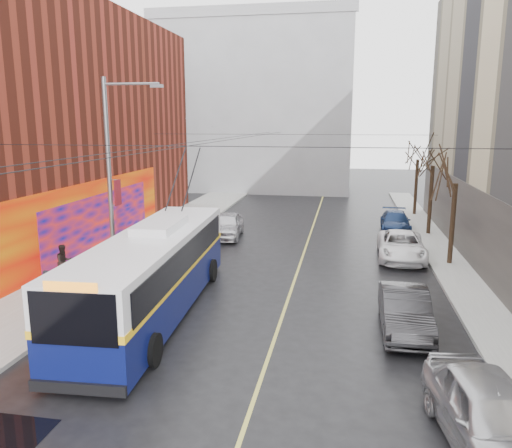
# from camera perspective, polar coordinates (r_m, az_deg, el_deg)

# --- Properties ---
(ground) EXTENTS (140.00, 140.00, 0.00)m
(ground) POSITION_cam_1_polar(r_m,az_deg,el_deg) (12.70, -9.22, -22.97)
(ground) COLOR black
(ground) RESTS_ON ground
(sidewalk_left) EXTENTS (4.00, 60.00, 0.15)m
(sidewalk_left) POSITION_cam_1_polar(r_m,az_deg,el_deg) (25.74, -17.23, -4.96)
(sidewalk_left) COLOR gray
(sidewalk_left) RESTS_ON ground
(sidewalk_right) EXTENTS (2.00, 60.00, 0.15)m
(sidewalk_right) POSITION_cam_1_polar(r_m,az_deg,el_deg) (23.54, 22.99, -6.92)
(sidewalk_right) COLOR gray
(sidewalk_right) RESTS_ON ground
(lane_line) EXTENTS (0.12, 50.00, 0.01)m
(lane_line) POSITION_cam_1_polar(r_m,az_deg,el_deg) (24.96, 4.86, -5.15)
(lane_line) COLOR #BFB74C
(lane_line) RESTS_ON ground
(building_far) EXTENTS (20.50, 12.10, 18.00)m
(building_far) POSITION_cam_1_polar(r_m,az_deg,el_deg) (55.68, 0.29, 13.48)
(building_far) COLOR gray
(building_far) RESTS_ON ground
(streetlight_pole) EXTENTS (2.65, 0.60, 9.00)m
(streetlight_pole) POSITION_cam_1_polar(r_m,az_deg,el_deg) (22.24, -16.05, 5.13)
(streetlight_pole) COLOR slate
(streetlight_pole) RESTS_ON ground
(catenary_wires) EXTENTS (18.00, 60.00, 0.22)m
(catenary_wires) POSITION_cam_1_polar(r_m,az_deg,el_deg) (25.37, -3.96, 9.46)
(catenary_wires) COLOR black
(tree_near) EXTENTS (3.20, 3.20, 6.40)m
(tree_near) POSITION_cam_1_polar(r_m,az_deg,el_deg) (26.44, 21.98, 5.98)
(tree_near) COLOR black
(tree_near) RESTS_ON ground
(tree_mid) EXTENTS (3.20, 3.20, 6.68)m
(tree_mid) POSITION_cam_1_polar(r_m,az_deg,el_deg) (33.29, 19.65, 7.61)
(tree_mid) COLOR black
(tree_mid) RESTS_ON ground
(tree_far) EXTENTS (3.20, 3.20, 6.57)m
(tree_far) POSITION_cam_1_polar(r_m,az_deg,el_deg) (40.21, 18.07, 8.13)
(tree_far) COLOR black
(tree_far) RESTS_ON ground
(pigeons_flying) EXTENTS (1.81, 2.42, 1.17)m
(pigeons_flying) POSITION_cam_1_polar(r_m,az_deg,el_deg) (20.09, -7.66, 10.59)
(pigeons_flying) COLOR slate
(trolleybus) EXTENTS (3.44, 12.72, 5.97)m
(trolleybus) POSITION_cam_1_polar(r_m,az_deg,el_deg) (19.24, -11.65, -5.31)
(trolleybus) COLOR #090F44
(trolleybus) RESTS_ON ground
(parked_car_a) EXTENTS (2.64, 5.12, 1.67)m
(parked_car_a) POSITION_cam_1_polar(r_m,az_deg,el_deg) (12.81, 25.27, -19.29)
(parked_car_a) COLOR #B2B3B7
(parked_car_a) RESTS_ON ground
(parked_car_b) EXTENTS (1.58, 4.53, 1.49)m
(parked_car_b) POSITION_cam_1_polar(r_m,az_deg,el_deg) (18.31, 16.64, -9.47)
(parked_car_b) COLOR #2B2B2D
(parked_car_b) RESTS_ON ground
(parked_car_c) EXTENTS (2.54, 5.24, 1.44)m
(parked_car_c) POSITION_cam_1_polar(r_m,az_deg,el_deg) (27.62, 16.27, -2.40)
(parked_car_c) COLOR white
(parked_car_c) RESTS_ON ground
(parked_car_d) EXTENTS (2.02, 4.66, 1.34)m
(parked_car_d) POSITION_cam_1_polar(r_m,az_deg,el_deg) (34.41, 15.64, 0.26)
(parked_car_d) COLOR navy
(parked_car_d) RESTS_ON ground
(following_car) EXTENTS (2.20, 4.70, 1.56)m
(following_car) POSITION_cam_1_polar(r_m,az_deg,el_deg) (31.53, -3.38, -0.14)
(following_car) COLOR #BDBCC1
(following_car) RESTS_ON ground
(pedestrian_a) EXTENTS (0.53, 0.66, 1.58)m
(pedestrian_a) POSITION_cam_1_polar(r_m,az_deg,el_deg) (20.52, -22.60, -7.03)
(pedestrian_a) COLOR black
(pedestrian_a) RESTS_ON sidewalk_left
(pedestrian_b) EXTENTS (0.94, 0.99, 1.62)m
(pedestrian_b) POSITION_cam_1_polar(r_m,az_deg,el_deg) (24.19, -21.09, -4.09)
(pedestrian_b) COLOR black
(pedestrian_b) RESTS_ON sidewalk_left
(pedestrian_c) EXTENTS (1.32, 1.35, 1.86)m
(pedestrian_c) POSITION_cam_1_polar(r_m,az_deg,el_deg) (24.43, -14.74, -3.26)
(pedestrian_c) COLOR black
(pedestrian_c) RESTS_ON sidewalk_left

